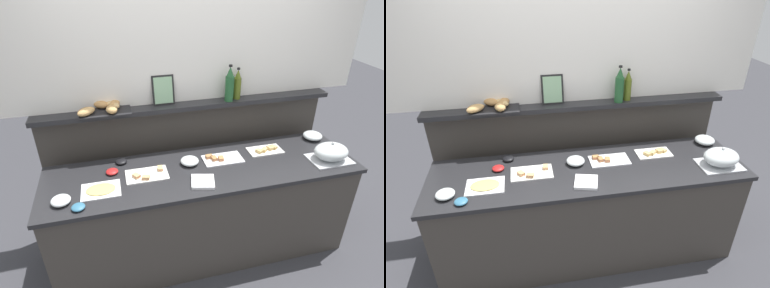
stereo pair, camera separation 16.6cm
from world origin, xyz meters
The scene contains 20 objects.
ground_plane centered at (0.00, 0.60, 0.00)m, with size 12.00×12.00×0.00m, color #38383D.
buffet_counter centered at (0.00, 0.00, 0.45)m, with size 2.52×0.69×0.90m.
back_ledge_unit centered at (0.00, 0.52, 0.67)m, with size 2.60×0.22×1.28m.
upper_wall_panel centered at (0.00, 0.54, 1.94)m, with size 3.20×0.08×1.32m, color white.
sandwich_platter_side centered at (0.59, 0.13, 0.91)m, with size 0.30×0.16×0.04m.
sandwich_platter_rear centered at (0.17, 0.09, 0.91)m, with size 0.33×0.18×0.04m.
sandwich_platter_front centered at (-0.46, 0.02, 0.91)m, with size 0.32×0.20×0.04m.
cold_cuts_platter centered at (-0.80, -0.09, 0.91)m, with size 0.28×0.21×0.02m.
serving_cloche centered at (1.05, -0.14, 0.97)m, with size 0.34×0.24×0.17m.
glass_bowl_large centered at (-0.10, 0.09, 0.92)m, with size 0.15×0.15×0.06m.
glass_bowl_medium centered at (1.12, 0.22, 0.93)m, with size 0.17×0.17×0.07m.
glass_bowl_small centered at (-1.07, -0.17, 0.92)m, with size 0.13×0.13×0.05m.
condiment_bowl_teal centered at (-0.95, -0.25, 0.91)m, with size 0.09×0.09×0.03m, color teal.
condiment_bowl_red centered at (-0.72, 0.12, 0.91)m, with size 0.09×0.09×0.03m, color red.
condiment_bowl_cream centered at (-0.64, 0.25, 0.91)m, with size 0.09×0.09×0.03m, color black.
napkin_stack centered at (-0.07, -0.18, 0.91)m, with size 0.17×0.17×0.02m, color white.
wine_bottle_green centered at (0.34, 0.42, 1.43)m, with size 0.08×0.08×0.32m.
olive_oil_bottle centered at (0.42, 0.45, 1.41)m, with size 0.06×0.06×0.28m.
bread_basket centered at (-0.73, 0.43, 1.32)m, with size 0.43×0.28×0.07m.
framed_picture centered at (-0.22, 0.48, 1.41)m, with size 0.18×0.05×0.25m.
Camera 2 is at (-0.48, -2.08, 2.33)m, focal length 30.01 mm.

